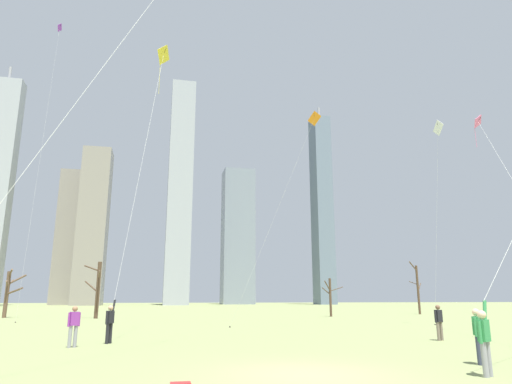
{
  "coord_description": "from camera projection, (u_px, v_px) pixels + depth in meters",
  "views": [
    {
      "loc": [
        -3.89,
        -11.95,
        1.92
      ],
      "look_at": [
        0.0,
        6.0,
        6.26
      ],
      "focal_mm": 31.69,
      "sensor_mm": 36.0,
      "label": 1
    }
  ],
  "objects": [
    {
      "name": "bystander_watching_nearby",
      "position": [
        439.0,
        321.0,
        21.22
      ],
      "size": [
        0.49,
        0.3,
        1.62
      ],
      "color": "#726656",
      "rests_on": "ground"
    },
    {
      "name": "skyline_short_annex",
      "position": [
        238.0,
        236.0,
        155.4
      ],
      "size": [
        10.6,
        9.27,
        45.95
      ],
      "color": "gray",
      "rests_on": "ground"
    },
    {
      "name": "distant_kite_high_overhead_orange",
      "position": [
        307.0,
        136.0,
        31.25
      ],
      "size": [
        5.59,
        4.14,
        14.61
      ],
      "color": "orange",
      "rests_on": "ground"
    },
    {
      "name": "skyline_wide_slab",
      "position": [
        322.0,
        207.0,
        152.75
      ],
      "size": [
        5.62,
        7.37,
        68.21
      ],
      "color": "slate",
      "rests_on": "ground"
    },
    {
      "name": "skyline_mid_tower_right",
      "position": [
        180.0,
        190.0,
        139.06
      ],
      "size": [
        7.26,
        10.87,
        68.7
      ],
      "color": "#9EA3AD",
      "rests_on": "ground"
    },
    {
      "name": "bare_tree_center",
      "position": [
        8.0,
        291.0,
        46.31
      ],
      "size": [
        2.0,
        2.13,
        4.89
      ],
      "color": "brown",
      "rests_on": "ground"
    },
    {
      "name": "distant_kite_low_near_trees_white",
      "position": [
        438.0,
        140.0,
        34.75
      ],
      "size": [
        0.57,
        2.67,
        15.37
      ],
      "color": "white",
      "rests_on": "ground"
    },
    {
      "name": "bare_tree_left_of_center",
      "position": [
        330.0,
        296.0,
        49.23
      ],
      "size": [
        2.5,
        1.27,
        4.07
      ],
      "color": "#4C3828",
      "rests_on": "ground"
    },
    {
      "name": "kite_flyer_foreground_left_yellow",
      "position": [
        128.0,
        230.0,
        22.34
      ],
      "size": [
        2.22,
        6.75,
        18.22
      ],
      "color": "black",
      "rests_on": "ground"
    },
    {
      "name": "bare_tree_far_right_edge",
      "position": [
        97.0,
        288.0,
        44.84
      ],
      "size": [
        1.9,
        2.93,
        5.51
      ],
      "color": "#4C3828",
      "rests_on": "ground"
    },
    {
      "name": "skyline_tall_tower",
      "position": [
        72.0,
        237.0,
        141.37
      ],
      "size": [
        8.09,
        10.95,
        41.27
      ],
      "color": "gray",
      "rests_on": "ground"
    },
    {
      "name": "bystander_far_off_by_trees",
      "position": [
        478.0,
        333.0,
        13.58
      ],
      "size": [
        0.42,
        0.37,
        1.62
      ],
      "color": "#33384C",
      "rests_on": "ground"
    },
    {
      "name": "bystander_strolling_midfield",
      "position": [
        74.0,
        324.0,
        18.23
      ],
      "size": [
        0.44,
        0.35,
        1.62
      ],
      "color": "gray",
      "rests_on": "ground"
    },
    {
      "name": "ground_plane",
      "position": [
        305.0,
        374.0,
        11.73
      ],
      "size": [
        400.0,
        400.0,
        0.0
      ],
      "primitive_type": "plane",
      "color": "#848E56"
    },
    {
      "name": "distant_kite_drifting_right_purple",
      "position": [
        56.0,
        50.0,
        46.34
      ],
      "size": [
        0.43,
        5.06,
        30.21
      ],
      "color": "purple",
      "rests_on": "ground"
    },
    {
      "name": "skyline_slender_spire",
      "position": [
        93.0,
        225.0,
        130.22
      ],
      "size": [
        7.92,
        8.74,
        45.06
      ],
      "color": "gray",
      "rests_on": "ground"
    },
    {
      "name": "bare_tree_rightmost",
      "position": [
        418.0,
        288.0,
        56.6
      ],
      "size": [
        2.28,
        1.66,
        6.45
      ],
      "color": "#4C3828",
      "rests_on": "ground"
    }
  ]
}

